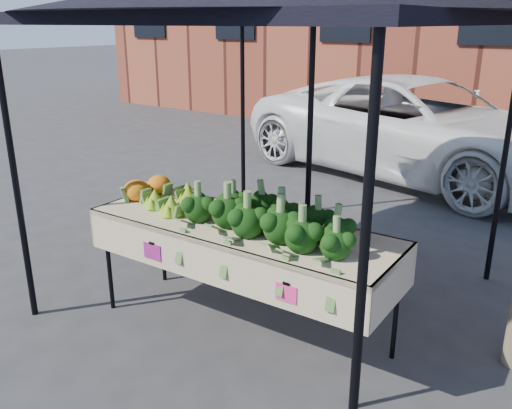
% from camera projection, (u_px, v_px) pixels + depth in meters
% --- Properties ---
extents(ground, '(90.00, 90.00, 0.00)m').
position_uv_depth(ground, '(268.00, 334.00, 4.22)').
color(ground, '#2E2E31').
extents(table, '(2.42, 0.87, 0.90)m').
position_uv_depth(table, '(241.00, 279.00, 4.12)').
color(table, beige).
rests_on(table, ground).
extents(canopy, '(3.16, 3.16, 2.74)m').
position_uv_depth(canopy, '(277.00, 145.00, 4.38)').
color(canopy, black).
rests_on(canopy, ground).
extents(broccoli_heap, '(1.40, 0.60, 0.29)m').
position_uv_depth(broccoli_heap, '(273.00, 212.00, 3.80)').
color(broccoli_heap, black).
rests_on(broccoli_heap, table).
extents(romanesco_cluster, '(0.45, 0.59, 0.22)m').
position_uv_depth(romanesco_cluster, '(177.00, 193.00, 4.34)').
color(romanesco_cluster, '#81BC25').
rests_on(romanesco_cluster, table).
extents(cauliflower_pair, '(0.25, 0.45, 0.20)m').
position_uv_depth(cauliflower_pair, '(148.00, 186.00, 4.57)').
color(cauliflower_pair, orange).
rests_on(cauliflower_pair, table).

